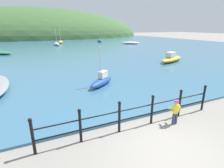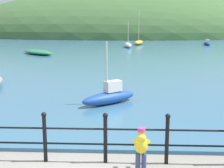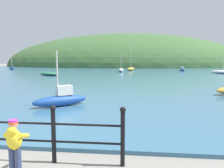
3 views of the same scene
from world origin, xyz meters
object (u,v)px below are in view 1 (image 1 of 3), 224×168
object	(u,v)px
boat_green_fishing	(57,44)
boat_twin_mast	(100,41)
boat_far_right	(171,59)
child_in_coat	(176,110)
boat_blue_hull	(131,43)
boat_far_left	(61,42)
boat_mid_harbor	(102,81)

from	to	relation	value
boat_green_fishing	boat_twin_mast	size ratio (longest dim) A/B	1.42
boat_far_right	child_in_coat	bearing A→B (deg)	-131.82
boat_blue_hull	boat_far_right	bearing A→B (deg)	-108.07
child_in_coat	boat_green_fishing	xyz separation A→B (m)	(-0.12, 32.41, -0.19)
boat_green_fishing	boat_far_left	xyz separation A→B (m)	(1.54, 4.83, 0.00)
boat_far_right	boat_mid_harbor	xyz separation A→B (m)	(-9.67, -4.35, -0.03)
boat_blue_hull	boat_mid_harbor	xyz separation A→B (m)	(-16.07, -23.95, 0.04)
child_in_coat	boat_mid_harbor	bearing A→B (deg)	100.23
boat_far_left	boat_blue_hull	world-z (taller)	boat_blue_hull
boat_twin_mast	child_in_coat	bearing A→B (deg)	-106.18
boat_blue_hull	boat_twin_mast	bearing A→B (deg)	120.88
boat_blue_hull	boat_green_fishing	bearing A→B (deg)	168.56
boat_far_left	boat_far_right	bearing A→B (deg)	-75.19
child_in_coat	boat_blue_hull	size ratio (longest dim) A/B	0.21
child_in_coat	boat_blue_hull	world-z (taller)	boat_blue_hull
boat_mid_harbor	boat_far_right	bearing A→B (deg)	24.20
boat_far_left	boat_mid_harbor	size ratio (longest dim) A/B	1.93
child_in_coat	boat_twin_mast	bearing A→B (deg)	73.82
boat_blue_hull	boat_mid_harbor	distance (m)	28.85
boat_green_fishing	boat_blue_hull	bearing A→B (deg)	-11.44
boat_far_right	boat_mid_harbor	distance (m)	10.60
child_in_coat	boat_green_fishing	distance (m)	32.41
boat_far_left	boat_blue_hull	xyz separation A→B (m)	(13.67, -7.91, -0.05)
boat_far_left	boat_mid_harbor	world-z (taller)	boat_far_left
boat_twin_mast	boat_mid_harbor	distance (m)	33.46
boat_twin_mast	boat_mid_harbor	bearing A→B (deg)	-110.34
child_in_coat	boat_far_left	distance (m)	37.27
boat_mid_harbor	child_in_coat	bearing A→B (deg)	-79.77
boat_far_left	child_in_coat	bearing A→B (deg)	-92.20
child_in_coat	boat_blue_hull	xyz separation A→B (m)	(15.10, 29.33, -0.24)
boat_twin_mast	boat_blue_hull	world-z (taller)	boat_blue_hull
child_in_coat	boat_twin_mast	world-z (taller)	child_in_coat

